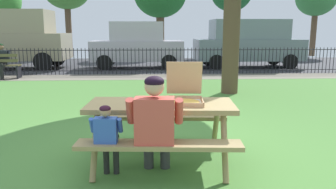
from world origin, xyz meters
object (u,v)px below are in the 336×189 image
(parked_car_far_left, at_px, (10,38))
(parked_car_center, at_px, (248,42))
(person_on_park_bench, at_px, (1,59))
(parked_car_left, at_px, (137,45))
(pizza_box_open, at_px, (184,95))
(picnic_table_foreground, at_px, (161,117))
(adult_at_table, at_px, (155,123))
(child_at_table, at_px, (107,135))

(parked_car_far_left, xyz_separation_m, parked_car_center, (10.19, 0.00, -0.21))
(person_on_park_bench, bearing_deg, parked_car_far_left, 105.29)
(parked_car_left, bearing_deg, person_on_park_bench, -146.99)
(parked_car_far_left, bearing_deg, pizza_box_open, -59.08)
(picnic_table_foreground, bearing_deg, adult_at_table, -98.85)
(person_on_park_bench, bearing_deg, parked_car_left, 33.01)
(child_at_table, bearing_deg, parked_car_left, 90.59)
(parked_car_left, relative_size, parked_car_center, 0.85)
(child_at_table, bearing_deg, parked_car_far_left, 116.13)
(picnic_table_foreground, bearing_deg, person_on_park_bench, 124.34)
(pizza_box_open, height_order, adult_at_table, pizza_box_open)
(picnic_table_foreground, relative_size, parked_car_left, 0.48)
(picnic_table_foreground, bearing_deg, parked_car_far_left, 119.67)
(person_on_park_bench, bearing_deg, parked_car_center, 17.42)
(adult_at_table, relative_size, person_on_park_bench, 1.00)
(child_at_table, bearing_deg, person_on_park_bench, 119.63)
(pizza_box_open, bearing_deg, parked_car_center, 70.07)
(pizza_box_open, height_order, child_at_table, pizza_box_open)
(pizza_box_open, distance_m, person_on_park_bench, 9.45)
(picnic_table_foreground, bearing_deg, parked_car_left, 93.86)
(picnic_table_foreground, relative_size, parked_car_far_left, 0.40)
(adult_at_table, xyz_separation_m, parked_car_far_left, (-5.97, 11.12, 0.65))
(picnic_table_foreground, xyz_separation_m, adult_at_table, (-0.08, -0.50, 0.06))
(picnic_table_foreground, distance_m, pizza_box_open, 0.40)
(person_on_park_bench, bearing_deg, adult_at_table, -57.70)
(picnic_table_foreground, bearing_deg, pizza_box_open, 6.00)
(pizza_box_open, bearing_deg, adult_at_table, -125.13)
(child_at_table, distance_m, parked_car_center, 12.09)
(parked_car_center, bearing_deg, parked_car_left, -180.00)
(pizza_box_open, xyz_separation_m, parked_car_center, (3.84, 10.59, 0.23))
(picnic_table_foreground, distance_m, child_at_table, 0.78)
(pizza_box_open, bearing_deg, parked_car_left, 95.45)
(adult_at_table, bearing_deg, pizza_box_open, 54.87)
(person_on_park_bench, height_order, parked_car_left, parked_car_left)
(child_at_table, relative_size, parked_car_far_left, 0.19)
(child_at_table, distance_m, parked_car_far_left, 12.40)
(picnic_table_foreground, height_order, parked_car_far_left, parked_car_far_left)
(pizza_box_open, bearing_deg, child_at_table, -149.99)
(child_at_table, distance_m, parked_car_left, 11.12)
(parked_car_far_left, relative_size, parked_car_left, 1.20)
(adult_at_table, height_order, parked_car_far_left, parked_car_far_left)
(parked_car_left, xyz_separation_m, parked_car_center, (4.85, 0.00, 0.09))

